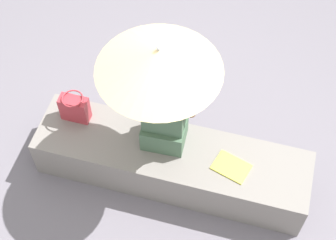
{
  "coord_description": "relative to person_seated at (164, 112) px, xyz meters",
  "views": [
    {
      "loc": [
        0.56,
        -2.14,
        3.98
      ],
      "look_at": [
        -0.04,
        0.04,
        0.76
      ],
      "focal_mm": 55.43,
      "sensor_mm": 36.0,
      "label": 1
    }
  ],
  "objects": [
    {
      "name": "magazine",
      "position": [
        0.58,
        -0.11,
        -0.38
      ],
      "size": [
        0.33,
        0.27,
        0.01
      ],
      "primitive_type": "cube",
      "rotation": [
        0.0,
        0.0,
        -0.29
      ],
      "color": "#EAE04C",
      "rests_on": "stone_bench"
    },
    {
      "name": "parasol",
      "position": [
        -0.02,
        -0.05,
        0.64
      ],
      "size": [
        0.87,
        0.87,
        1.16
      ],
      "color": "#B7B7BC",
      "rests_on": "stone_bench"
    },
    {
      "name": "person_seated",
      "position": [
        0.0,
        0.0,
        0.0
      ],
      "size": [
        0.48,
        0.3,
        0.9
      ],
      "color": "#47664C",
      "rests_on": "stone_bench"
    },
    {
      "name": "stone_bench",
      "position": [
        0.08,
        -0.08,
        -0.59
      ],
      "size": [
        2.27,
        0.57,
        0.41
      ],
      "primitive_type": "cube",
      "color": "gray",
      "rests_on": "ground"
    },
    {
      "name": "handbag_black",
      "position": [
        -0.78,
        0.02,
        -0.26
      ],
      "size": [
        0.24,
        0.18,
        0.27
      ],
      "color": "#B2333D",
      "rests_on": "stone_bench"
    },
    {
      "name": "ground_plane",
      "position": [
        0.08,
        -0.08,
        -0.8
      ],
      "size": [
        14.0,
        14.0,
        0.0
      ],
      "primitive_type": "plane",
      "color": "slate"
    }
  ]
}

